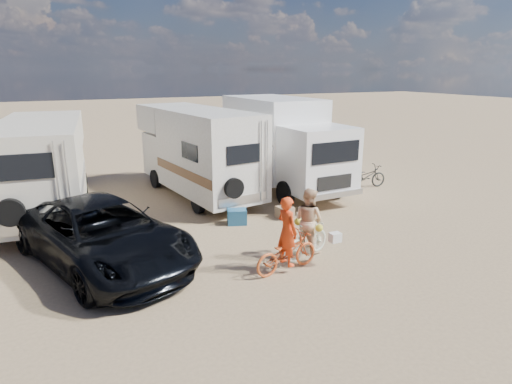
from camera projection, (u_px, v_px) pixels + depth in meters
name	position (u px, v px, depth m)	size (l,w,h in m)	color
ground	(291.00, 269.00, 11.01)	(140.00, 140.00, 0.00)	tan
rv_main	(198.00, 153.00, 17.07)	(2.30, 6.86, 3.42)	white
rv_left	(44.00, 168.00, 14.93)	(2.53, 7.47, 3.21)	silver
box_truck	(285.00, 145.00, 17.89)	(2.61, 6.81, 3.74)	white
dark_suv	(102.00, 234.00, 11.09)	(2.77, 6.00, 1.67)	black
bike_man	(287.00, 253.00, 10.82)	(0.64, 1.84, 0.97)	#CE5320
bike_woman	(308.00, 240.00, 11.60)	(0.47, 1.66, 0.99)	beige
rider_man	(287.00, 238.00, 10.71)	(0.64, 0.42, 1.75)	#EA3E15
rider_woman	(308.00, 227.00, 11.50)	(0.84, 0.66, 1.74)	#DCB48A
bike_parked	(366.00, 177.00, 18.46)	(0.65, 1.88, 0.99)	black
cooler	(237.00, 217.00, 14.18)	(0.62, 0.45, 0.49)	#225880
crate	(285.00, 212.00, 14.79)	(0.49, 0.49, 0.39)	#9A7958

